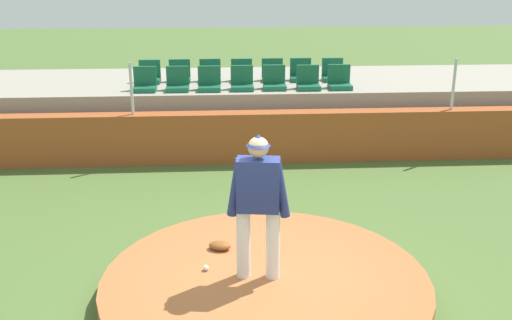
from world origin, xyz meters
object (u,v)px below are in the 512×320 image
Objects in this scene: stadium_chair_11 at (273,74)px; stadium_chair_13 at (333,74)px; fielding_glove at (220,246)px; baseball at (206,268)px; stadium_chair_1 at (178,83)px; stadium_chair_12 at (301,74)px; stadium_chair_2 at (209,83)px; stadium_chair_7 at (150,76)px; pitcher at (258,197)px; stadium_chair_8 at (180,75)px; stadium_chair_10 at (242,74)px; stadium_chair_9 at (210,75)px; stadium_chair_4 at (274,82)px; stadium_chair_6 at (340,81)px; stadium_chair_3 at (242,82)px; stadium_chair_5 at (308,82)px; stadium_chair_0 at (145,83)px.

stadium_chair_13 is (1.39, -0.05, 0.00)m from stadium_chair_11.
stadium_chair_13 is at bearing -96.55° from fielding_glove.
baseball is 7.53m from stadium_chair_13.
stadium_chair_12 is at bearing -161.96° from stadium_chair_1.
stadium_chair_2 is 1.62m from stadium_chair_7.
stadium_chair_1 is 0.67m from stadium_chair_2.
stadium_chair_1 is (-1.31, 6.20, 0.12)m from pitcher.
stadium_chair_12 is (2.78, 0.00, 0.00)m from stadium_chair_8.
pitcher is at bearing 83.55° from stadium_chair_11.
pitcher reaches higher than baseball.
baseball is 6.16m from stadium_chair_1.
stadium_chair_7 is 1.00× the size of stadium_chair_10.
stadium_chair_12 is at bearing 179.70° from stadium_chair_9.
stadium_chair_7 is at bearing -17.03° from stadium_chair_4.
pitcher is 6.27m from stadium_chair_4.
stadium_chair_13 is (0.02, 0.88, 0.00)m from stadium_chair_6.
stadium_chair_3 is 1.00× the size of stadium_chair_10.
baseball is 6.30m from stadium_chair_4.
stadium_chair_4 is at bearing -179.33° from stadium_chair_1.
stadium_chair_1 is 2.81m from stadium_chair_5.
stadium_chair_6 is (2.82, 0.00, 0.00)m from stadium_chair_2.
stadium_chair_6 is (2.65, 5.43, 1.12)m from fielding_glove.
stadium_chair_0 is 1.00× the size of stadium_chair_9.
stadium_chair_6 and stadium_chair_11 have the same top height.
stadium_chair_3 and stadium_chair_6 have the same top height.
stadium_chair_5 is 1.00× the size of stadium_chair_8.
baseball is 7.04m from stadium_chair_8.
fielding_glove is 0.60× the size of stadium_chair_7.
stadium_chair_0 is at bearing -0.13° from stadium_chair_3.
stadium_chair_6 is at bearing 161.69° from stadium_chair_9.
stadium_chair_3 is 1.43m from stadium_chair_5.
pitcher is 24.65× the size of baseball.
stadium_chair_10 is at bearing -157.13° from stadium_chair_0.
stadium_chair_9 is at bearing 89.86° from baseball.
stadium_chair_12 is (-0.03, 0.93, 0.00)m from stadium_chair_5.
pitcher is 7.15m from stadium_chair_11.
stadium_chair_7 is (-1.35, 6.88, 1.14)m from baseball.
stadium_chair_3 is (0.70, 0.02, 0.00)m from stadium_chair_2.
stadium_chair_5 and stadium_chair_13 have the same top height.
stadium_chair_7 is at bearing -60.07° from fielding_glove.
stadium_chair_0 and stadium_chair_13 have the same top height.
stadium_chair_5 is 1.00× the size of stadium_chair_7.
pitcher reaches higher than stadium_chair_4.
stadium_chair_5 is (2.13, -0.01, 0.00)m from stadium_chair_2.
fielding_glove is at bearing 78.70° from stadium_chair_11.
stadium_chair_13 is (2.66, 6.31, 1.12)m from fielding_glove.
stadium_chair_11 is at bearing -156.70° from stadium_chair_1.
stadium_chair_0 and stadium_chair_7 have the same top height.
pitcher is 3.65× the size of stadium_chair_13.
stadium_chair_8 and stadium_chair_9 have the same top height.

